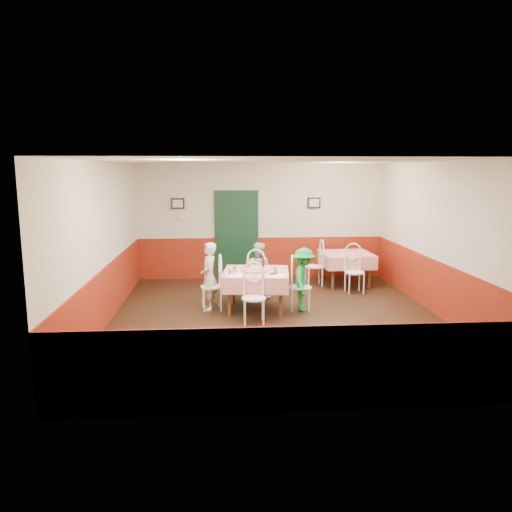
{
  "coord_description": "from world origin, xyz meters",
  "views": [
    {
      "loc": [
        -1.01,
        -8.61,
        2.68
      ],
      "look_at": [
        -0.33,
        0.62,
        1.05
      ],
      "focal_mm": 35.0,
      "sensor_mm": 36.0,
      "label": 1
    }
  ],
  "objects": [
    {
      "name": "shaker_b",
      "position": [
        -0.74,
        0.22,
        0.81
      ],
      "size": [
        0.04,
        0.04,
        0.09
      ],
      "primitive_type": "cylinder",
      "rotation": [
        0.0,
        0.0,
        -0.12
      ],
      "color": "silver",
      "rests_on": "main_table"
    },
    {
      "name": "diner_right",
      "position": [
        0.56,
        0.51,
        0.6
      ],
      "size": [
        0.61,
        0.86,
        1.21
      ],
      "primitive_type": "imported",
      "rotation": [
        0.0,
        0.0,
        1.34
      ],
      "color": "gray",
      "rests_on": "ground"
    },
    {
      "name": "glass_a",
      "position": [
        -0.74,
        0.43,
        0.82
      ],
      "size": [
        0.08,
        0.08,
        0.13
      ],
      "primitive_type": "cylinder",
      "rotation": [
        0.0,
        0.0,
        -0.12
      ],
      "color": "#BF7219",
      "rests_on": "main_table"
    },
    {
      "name": "plate_left",
      "position": [
        -0.76,
        0.67,
        0.77
      ],
      "size": [
        0.28,
        0.28,
        0.01
      ],
      "primitive_type": "cylinder",
      "rotation": [
        0.0,
        0.0,
        -0.12
      ],
      "color": "white",
      "rests_on": "main_table"
    },
    {
      "name": "thermostat",
      "position": [
        -1.9,
        3.45,
        1.5
      ],
      "size": [
        0.1,
        0.03,
        0.1
      ],
      "primitive_type": "cube",
      "color": "white",
      "rests_on": "back_wall"
    },
    {
      "name": "chair_right",
      "position": [
        0.51,
        0.52,
        0.45
      ],
      "size": [
        0.48,
        0.48,
        0.9
      ],
      "primitive_type": null,
      "rotation": [
        0.0,
        0.0,
        1.42
      ],
      "color": "white",
      "rests_on": "ground"
    },
    {
      "name": "wainscot_front",
      "position": [
        0.0,
        -3.48,
        0.5
      ],
      "size": [
        6.0,
        0.03,
        1.0
      ],
      "primitive_type": "cube",
      "color": "maroon",
      "rests_on": "ground"
    },
    {
      "name": "chair_near",
      "position": [
        -0.43,
        -0.23,
        0.45
      ],
      "size": [
        0.43,
        0.43,
        0.9
      ],
      "primitive_type": null,
      "rotation": [
        0.0,
        0.0,
        -0.03
      ],
      "color": "white",
      "rests_on": "ground"
    },
    {
      "name": "wainscot_back",
      "position": [
        0.0,
        3.48,
        0.5
      ],
      "size": [
        6.0,
        0.03,
        1.0
      ],
      "primitive_type": "cube",
      "color": "maroon",
      "rests_on": "ground"
    },
    {
      "name": "wainscot_left",
      "position": [
        -2.98,
        0.0,
        0.5
      ],
      "size": [
        0.03,
        7.0,
        1.0
      ],
      "primitive_type": "cube",
      "color": "maroon",
      "rests_on": "ground"
    },
    {
      "name": "front_wall",
      "position": [
        0.0,
        -3.5,
        1.4
      ],
      "size": [
        6.0,
        0.1,
        2.8
      ],
      "primitive_type": "cube",
      "color": "beige",
      "rests_on": "ground"
    },
    {
      "name": "chair_second_a",
      "position": [
        1.16,
        2.54,
        0.45
      ],
      "size": [
        0.43,
        0.43,
        0.9
      ],
      "primitive_type": null,
      "rotation": [
        0.0,
        0.0,
        -1.54
      ],
      "color": "white",
      "rests_on": "ground"
    },
    {
      "name": "chair_far",
      "position": [
        -0.23,
        1.46,
        0.45
      ],
      "size": [
        0.53,
        0.53,
        0.9
      ],
      "primitive_type": null,
      "rotation": [
        0.0,
        0.0,
        2.84
      ],
      "color": "white",
      "rests_on": "ground"
    },
    {
      "name": "chair_second_b",
      "position": [
        1.91,
        1.79,
        0.45
      ],
      "size": [
        0.43,
        0.43,
        0.9
      ],
      "primitive_type": null,
      "rotation": [
        0.0,
        0.0,
        0.03
      ],
      "color": "white",
      "rests_on": "ground"
    },
    {
      "name": "right_wall",
      "position": [
        3.0,
        0.0,
        1.4
      ],
      "size": [
        0.1,
        7.0,
        2.8
      ],
      "primitive_type": "cube",
      "color": "beige",
      "rests_on": "ground"
    },
    {
      "name": "diner_left",
      "position": [
        -1.22,
        0.72,
        0.65
      ],
      "size": [
        0.34,
        0.49,
        1.3
      ],
      "primitive_type": "imported",
      "rotation": [
        0.0,
        0.0,
        -1.51
      ],
      "color": "gray",
      "rests_on": "ground"
    },
    {
      "name": "chair_left",
      "position": [
        -1.18,
        0.72,
        0.45
      ],
      "size": [
        0.46,
        0.46,
        0.9
      ],
      "primitive_type": null,
      "rotation": [
        0.0,
        0.0,
        -1.46
      ],
      "color": "white",
      "rests_on": "ground"
    },
    {
      "name": "back_wall",
      "position": [
        0.0,
        3.5,
        1.4
      ],
      "size": [
        6.0,
        0.1,
        2.8
      ],
      "primitive_type": "cube",
      "color": "beige",
      "rests_on": "ground"
    },
    {
      "name": "pizza",
      "position": [
        -0.36,
        0.57,
        0.78
      ],
      "size": [
        0.52,
        0.52,
        0.03
      ],
      "primitive_type": "cylinder",
      "rotation": [
        0.0,
        0.0,
        -0.12
      ],
      "color": "#B74723",
      "rests_on": "main_table"
    },
    {
      "name": "plate_far",
      "position": [
        -0.27,
        1.03,
        0.77
      ],
      "size": [
        0.28,
        0.28,
        0.01
      ],
      "primitive_type": "cylinder",
      "rotation": [
        0.0,
        0.0,
        -0.12
      ],
      "color": "white",
      "rests_on": "main_table"
    },
    {
      "name": "picture_left",
      "position": [
        -2.0,
        3.45,
        1.85
      ],
      "size": [
        0.32,
        0.03,
        0.26
      ],
      "primitive_type": "cube",
      "color": "black",
      "rests_on": "back_wall"
    },
    {
      "name": "wallet",
      "position": [
        -0.05,
        0.3,
        0.77
      ],
      "size": [
        0.12,
        0.1,
        0.02
      ],
      "primitive_type": "cube",
      "rotation": [
        0.0,
        0.0,
        -0.12
      ],
      "color": "black",
      "rests_on": "main_table"
    },
    {
      "name": "shaker_c",
      "position": [
        -0.84,
        0.31,
        0.81
      ],
      "size": [
        0.04,
        0.04,
        0.09
      ],
      "primitive_type": "cylinder",
      "rotation": [
        0.0,
        0.0,
        -0.12
      ],
      "color": "#B23319",
      "rests_on": "main_table"
    },
    {
      "name": "wainscot_right",
      "position": [
        2.98,
        0.0,
        0.5
      ],
      "size": [
        0.03,
        7.0,
        1.0
      ],
      "primitive_type": "cube",
      "color": "maroon",
      "rests_on": "ground"
    },
    {
      "name": "menu_left",
      "position": [
        -0.74,
        0.28,
        0.76
      ],
      "size": [
        0.31,
        0.41,
        0.0
      ],
      "primitive_type": "cube",
      "rotation": [
        0.0,
        0.0,
        0.02
      ],
      "color": "white",
      "rests_on": "main_table"
    },
    {
      "name": "beer_bottle",
      "position": [
        -0.16,
        0.98,
        0.86
      ],
      "size": [
        0.06,
        0.06,
        0.21
      ],
      "primitive_type": "cylinder",
      "rotation": [
        0.0,
        0.0,
        -0.12
      ],
      "color": "#381C0A",
      "rests_on": "main_table"
    },
    {
      "name": "second_table",
      "position": [
        1.91,
        2.54,
        0.38
      ],
      "size": [
        1.16,
        1.16,
        0.77
      ],
      "primitive_type": "cube",
      "rotation": [
        0.0,
        0.0,
        0.03
      ],
      "color": "red",
      "rests_on": "ground"
    },
    {
      "name": "glass_b",
      "position": [
        0.01,
        0.33,
        0.83
      ],
      "size": [
        0.08,
        0.08,
        0.13
      ],
      "primitive_type": "cylinder",
      "rotation": [
        0.0,
        0.0,
        -0.12
      ],
      "color": "#BF7219",
      "rests_on": "main_table"
    },
    {
      "name": "ceiling",
      "position": [
        0.0,
        0.0,
        2.8
      ],
      "size": [
        7.0,
        7.0,
        0.0
      ],
      "primitive_type": "plane",
      "color": "white",
      "rests_on": "back_wall"
    },
    {
      "name": "glass_c",
      "position": [
        -0.46,
        1.03,
        0.83
      ],
      "size": [
        0.09,
        0.09,
        0.15
      ],
      "primitive_type": "cylinder",
      "rotation": [
        0.0,
        0.0,
        -0.12
      ],
      "color": "#BF7219",
      "rests_on": "main_table"
    },
    {
      "name": "picture_right",
      "position": [
        1.3,
        3.45,
        1.85
      ],
      "size": [
        0.32,
        0.03,
        0.26
      ],
      "primitive_type": "cube",
      "color": "black",
      "rests_on": "back_wall"
    },
    {
      "name": "menu_right",
      "position": [
        -0.0,
        0.17,
        0.76
      ],
      "size": [
        0.41,
        0.48,
        0.0
      ],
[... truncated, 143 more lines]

